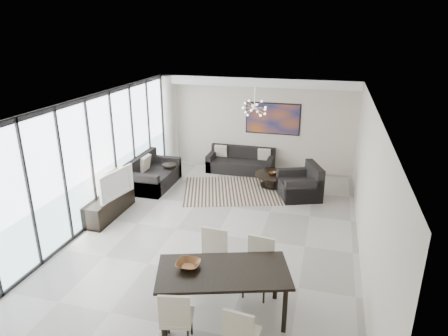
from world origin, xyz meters
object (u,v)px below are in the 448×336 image
(television, at_px, (113,183))
(dining_table, at_px, (223,275))
(sofa_main, at_px, (241,164))
(tv_console, at_px, (109,205))
(coffee_table, at_px, (273,179))

(television, xyz_separation_m, dining_table, (3.42, -2.69, -0.10))
(sofa_main, distance_m, tv_console, 4.51)
(coffee_table, distance_m, sofa_main, 1.49)
(coffee_table, xyz_separation_m, tv_console, (-3.53, -2.90, 0.06))
(coffee_table, relative_size, sofa_main, 0.50)
(sofa_main, height_order, dining_table, dining_table)
(coffee_table, xyz_separation_m, dining_table, (0.05, -5.59, 0.55))
(coffee_table, bearing_deg, sofa_main, 141.00)
(sofa_main, xyz_separation_m, television, (-2.22, -3.84, 0.60))
(television, bearing_deg, dining_table, -118.40)
(dining_table, bearing_deg, television, 141.85)
(sofa_main, height_order, television, television)
(sofa_main, bearing_deg, coffee_table, -39.00)
(tv_console, height_order, television, television)
(coffee_table, bearing_deg, dining_table, -89.47)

